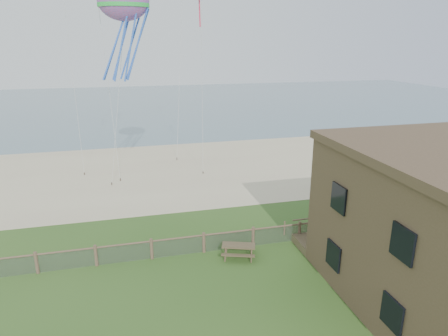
# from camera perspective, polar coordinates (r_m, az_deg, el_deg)

# --- Properties ---
(ground) EXTENTS (160.00, 160.00, 0.00)m
(ground) POSITION_cam_1_polar(r_m,az_deg,el_deg) (18.99, 0.98, -20.61)
(ground) COLOR #2C501B
(ground) RESTS_ON ground
(sand_beach) EXTENTS (72.00, 20.00, 0.02)m
(sand_beach) POSITION_cam_1_polar(r_m,az_deg,el_deg) (38.44, -7.63, -0.35)
(sand_beach) COLOR tan
(sand_beach) RESTS_ON ground
(ocean) EXTENTS (160.00, 68.00, 0.02)m
(ocean) POSITION_cam_1_polar(r_m,az_deg,el_deg) (81.34, -11.42, 8.94)
(ocean) COLOR slate
(ocean) RESTS_ON ground
(chainlink_fence) EXTENTS (36.20, 0.20, 1.25)m
(chainlink_fence) POSITION_cam_1_polar(r_m,az_deg,el_deg) (23.60, -2.89, -10.75)
(chainlink_fence) COLOR brown
(chainlink_fence) RESTS_ON ground
(motel_deck) EXTENTS (15.00, 2.00, 0.50)m
(motel_deck) POSITION_cam_1_polar(r_m,az_deg,el_deg) (28.21, 24.72, -8.19)
(motel_deck) COLOR brown
(motel_deck) RESTS_ON ground
(picnic_table) EXTENTS (2.24, 1.96, 0.79)m
(picnic_table) POSITION_cam_1_polar(r_m,az_deg,el_deg) (23.20, 2.09, -11.71)
(picnic_table) COLOR brown
(picnic_table) RESTS_ON ground
(octopus_kite) EXTENTS (4.28, 3.76, 7.34)m
(octopus_kite) POSITION_cam_1_polar(r_m,az_deg,el_deg) (30.62, -13.92, 18.70)
(octopus_kite) COLOR #FF2856
(kite_red) EXTENTS (1.83, 1.54, 2.29)m
(kite_red) POSITION_cam_1_polar(r_m,az_deg,el_deg) (31.42, -3.31, 22.49)
(kite_red) COLOR #C72342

